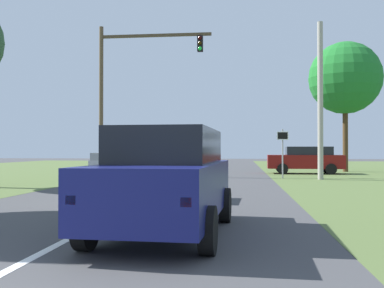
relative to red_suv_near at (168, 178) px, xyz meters
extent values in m
plane|color=#424244|center=(-1.59, 7.06, -1.01)|extent=(120.00, 120.00, 0.00)
cube|color=navy|center=(0.00, -0.06, -0.18)|extent=(2.09, 4.90, 0.93)
cube|color=black|center=(0.01, 0.18, 0.59)|extent=(1.78, 3.06, 0.63)
cube|color=red|center=(-0.88, -2.40, -0.14)|extent=(0.14, 0.07, 0.12)
cube|color=red|center=(0.65, -2.47, -0.14)|extent=(0.14, 0.07, 0.12)
cylinder|color=black|center=(-0.87, 1.47, -0.65)|extent=(0.26, 0.73, 0.72)
cylinder|color=black|center=(1.00, 1.39, -0.65)|extent=(0.26, 0.73, 0.72)
cylinder|color=black|center=(-1.01, -1.51, -0.65)|extent=(0.26, 0.73, 0.72)
cylinder|color=black|center=(0.86, -1.60, -0.65)|extent=(0.26, 0.73, 0.72)
cube|color=silver|center=(-1.58, 5.69, -0.18)|extent=(2.15, 5.00, 0.85)
cube|color=black|center=(-1.60, 5.44, 0.52)|extent=(1.78, 1.94, 0.56)
cube|color=#B8B8B8|center=(-1.66, 4.17, 0.34)|extent=(1.92, 1.95, 0.20)
cube|color=red|center=(-2.49, 3.30, -0.14)|extent=(0.14, 0.07, 0.12)
cube|color=red|center=(-0.91, 3.23, -0.14)|extent=(0.14, 0.07, 0.12)
cylinder|color=black|center=(-2.47, 7.26, -0.61)|extent=(0.27, 0.81, 0.80)
cylinder|color=black|center=(-0.55, 7.16, -0.61)|extent=(0.27, 0.81, 0.80)
cylinder|color=black|center=(-2.62, 4.21, -0.61)|extent=(0.27, 0.81, 0.80)
cylinder|color=black|center=(-0.69, 4.12, -0.61)|extent=(0.27, 0.81, 0.80)
cylinder|color=brown|center=(-6.80, 17.22, 3.36)|extent=(0.24, 0.24, 8.74)
cube|color=#4C3D2B|center=(-3.57, 17.22, 7.13)|extent=(6.47, 0.16, 0.16)
cube|color=black|center=(-0.98, 17.22, 6.58)|extent=(0.32, 0.28, 0.90)
sphere|color=black|center=(-0.98, 17.07, 6.88)|extent=(0.22, 0.22, 0.22)
sphere|color=black|center=(-0.98, 17.07, 6.58)|extent=(0.22, 0.22, 0.22)
sphere|color=#1ED83F|center=(-0.98, 17.07, 6.28)|extent=(0.22, 0.22, 0.22)
cylinder|color=gray|center=(3.53, 15.97, 0.30)|extent=(0.08, 0.08, 2.62)
cube|color=white|center=(3.53, 15.94, 1.26)|extent=(0.60, 0.03, 0.44)
cube|color=black|center=(3.53, 15.93, 1.26)|extent=(0.52, 0.01, 0.36)
cylinder|color=#4C351E|center=(8.54, 23.78, 1.31)|extent=(0.36, 0.36, 4.64)
sphere|color=#1F7129|center=(8.54, 23.78, 5.51)|extent=(4.99, 4.99, 4.99)
cube|color=maroon|center=(5.38, 20.86, -0.24)|extent=(4.75, 2.06, 0.85)
cube|color=black|center=(5.61, 20.86, 0.45)|extent=(2.86, 1.77, 0.53)
cube|color=red|center=(3.09, 21.72, -0.20)|extent=(0.06, 0.14, 0.12)
cube|color=red|center=(3.04, 20.16, -0.20)|extent=(0.06, 0.14, 0.12)
cylinder|color=black|center=(6.86, 21.77, -0.67)|extent=(0.69, 0.25, 0.68)
cylinder|color=black|center=(6.80, 19.86, -0.67)|extent=(0.69, 0.25, 0.68)
cylinder|color=black|center=(3.96, 21.87, -0.67)|extent=(0.69, 0.25, 0.68)
cylinder|color=black|center=(3.89, 19.96, -0.67)|extent=(0.69, 0.25, 0.68)
cylinder|color=#9E998E|center=(5.37, 15.25, 3.04)|extent=(0.28, 0.28, 8.09)
camera|label=1|loc=(1.34, -8.05, 0.52)|focal=41.68mm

